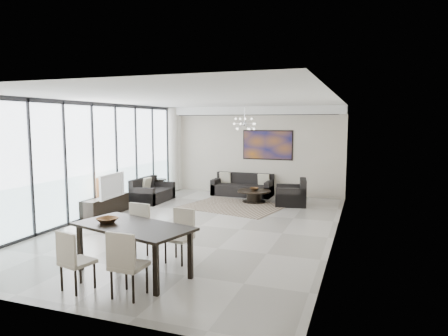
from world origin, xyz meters
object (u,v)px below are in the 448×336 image
at_px(dining_table, 133,230).
at_px(coffee_table, 254,195).
at_px(television, 108,186).
at_px(sofa_main, 243,188).
at_px(tv_console, 105,206).

bearing_deg(dining_table, coffee_table, 87.57).
xyz_separation_m(coffee_table, television, (-3.03, -2.99, 0.59)).
bearing_deg(coffee_table, television, -135.40).
xyz_separation_m(sofa_main, television, (-2.38, -3.95, 0.55)).
bearing_deg(dining_table, sofa_main, 93.14).
relative_size(television, dining_table, 0.52).
relative_size(tv_console, dining_table, 0.73).
bearing_deg(coffee_table, tv_console, -137.50).
distance_m(coffee_table, sofa_main, 1.17).
height_order(television, dining_table, television).
relative_size(sofa_main, television, 1.81).
bearing_deg(sofa_main, dining_table, -86.86).
distance_m(coffee_table, tv_console, 4.33).
bearing_deg(television, sofa_main, -34.73).
xyz_separation_m(sofa_main, tv_console, (-2.54, -3.89, -0.00)).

